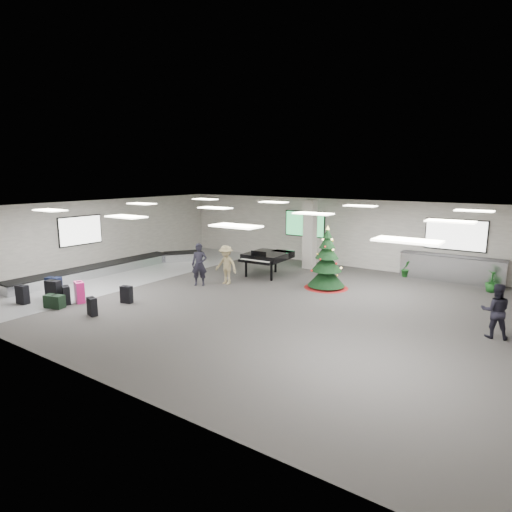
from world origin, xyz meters
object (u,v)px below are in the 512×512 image
Objects in this scene: service_counter at (451,268)px; traveler_a at (199,265)px; pink_suitcase at (80,292)px; traveler_b at (226,265)px; potted_plant_left at (406,269)px; potted_plant_right at (492,281)px; traveler_bench at (496,311)px; grand_piano at (267,257)px; baggage_carousel at (116,267)px; christmas_tree at (327,267)px.

service_counter is 10.31m from traveler_a.
pink_suitcase is 0.48× the size of traveler_b.
pink_suitcase reaches higher than potted_plant_left.
potted_plant_right is (8.96, 4.71, -0.37)m from traveler_b.
pink_suitcase is 0.50× the size of traveler_bench.
grand_piano reaches higher than pink_suitcase.
grand_piano is at bearing 28.23° from baggage_carousel.
traveler_b is (0.72, 0.79, -0.06)m from traveler_a.
traveler_bench is at bearing -29.84° from traveler_a.
pink_suitcase is (2.91, -3.74, 0.15)m from baggage_carousel.
potted_plant_right is (9.68, 5.49, -0.43)m from traveler_a.
traveler_a reaches higher than traveler_bench.
service_counter is 1.89× the size of grand_piano.
pink_suitcase is 0.44× the size of traveler_a.
potted_plant_right is (5.38, 2.96, -0.42)m from christmas_tree.
christmas_tree is at bearing 68.76° from pink_suitcase.
potted_plant_left is at bearing 60.35° from christmas_tree.
christmas_tree is at bearing 26.10° from traveler_b.
christmas_tree is at bearing -119.65° from potted_plant_left.
potted_plant_left is at bearing 169.33° from potted_plant_right.
traveler_b reaches higher than grand_piano.
traveler_a is at bearing -150.42° from potted_plant_right.
baggage_carousel is 13.33× the size of potted_plant_left.
christmas_tree is at bearing -1.45° from traveler_a.
traveler_bench is 6.97m from potted_plant_left.
grand_piano is at bearing 172.95° from christmas_tree.
potted_plant_right is at bearing -29.40° from service_counter.
christmas_tree reaches higher than service_counter.
service_counter is at bearing 27.67° from baggage_carousel.
traveler_a is at bearing -12.61° from traveler_bench.
grand_piano reaches higher than potted_plant_left.
service_counter is 1.66× the size of christmas_tree.
traveler_a is at bearing -116.41° from grand_piano.
potted_plant_left is at bearing -171.10° from service_counter.
grand_piano is 8.81m from potted_plant_right.
christmas_tree is at bearing -34.50° from traveler_bench.
potted_plant_right is at bearing -2.36° from traveler_a.
traveler_b is at bearing -152.27° from potted_plant_right.
traveler_a is at bearing 87.25° from pink_suitcase.
potted_plant_left is (-1.74, -0.27, -0.18)m from service_counter.
potted_plant_right reaches higher than pink_suitcase.
service_counter is at bearing 37.42° from traveler_b.
grand_piano is (-3.02, 0.37, 0.01)m from christmas_tree.
service_counter is 5.41× the size of pink_suitcase.
service_counter is at bearing 150.60° from potted_plant_right.
potted_plant_left reaches higher than baggage_carousel.
pink_suitcase is at bearing -117.80° from traveler_b.
potted_plant_right is at bearing -10.67° from potted_plant_left.
traveler_bench is at bearing 2.73° from baggage_carousel.
grand_piano is at bearing 75.49° from traveler_b.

